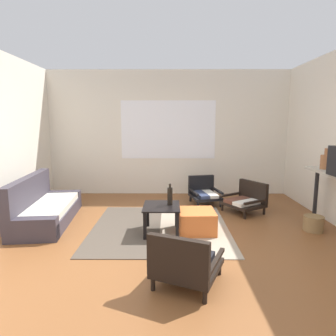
{
  "coord_description": "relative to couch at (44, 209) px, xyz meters",
  "views": [
    {
      "loc": [
        0.03,
        -3.39,
        1.58
      ],
      "look_at": [
        0.01,
        0.96,
        0.9
      ],
      "focal_mm": 31.07,
      "sensor_mm": 36.0,
      "label": 1
    }
  ],
  "objects": [
    {
      "name": "ground_plane",
      "position": [
        1.98,
        -1.08,
        -0.22
      ],
      "size": [
        7.8,
        7.8,
        0.0
      ],
      "primitive_type": "plane",
      "color": "brown"
    },
    {
      "name": "armchair_striped_foreground",
      "position": [
        2.16,
        -1.84,
        0.02
      ],
      "size": [
        0.79,
        0.8,
        0.57
      ],
      "color": "black",
      "rests_on": "ground"
    },
    {
      "name": "ottoman_orange",
      "position": [
        2.4,
        -0.41,
        -0.06
      ],
      "size": [
        0.53,
        0.53,
        0.32
      ],
      "primitive_type": "cube",
      "rotation": [
        0.0,
        0.0,
        0.03
      ],
      "color": "#D1662D",
      "rests_on": "ground"
    },
    {
      "name": "armchair_by_window",
      "position": [
        2.69,
        1.14,
        0.0
      ],
      "size": [
        0.64,
        0.69,
        0.52
      ],
      "color": "black",
      "rests_on": "ground"
    },
    {
      "name": "far_wall_with_window",
      "position": [
        1.98,
        1.98,
        1.13
      ],
      "size": [
        5.6,
        0.13,
        2.7
      ],
      "color": "silver",
      "rests_on": "ground"
    },
    {
      "name": "armchair_corner",
      "position": [
        3.37,
        0.57,
        0.01
      ],
      "size": [
        0.81,
        0.83,
        0.54
      ],
      "color": "black",
      "rests_on": "ground"
    },
    {
      "name": "area_rug",
      "position": [
        1.87,
        -0.24,
        -0.22
      ],
      "size": [
        2.04,
        2.1,
        0.01
      ],
      "color": "#4C4238",
      "rests_on": "ground"
    },
    {
      "name": "couch",
      "position": [
        0.0,
        0.0,
        0.0
      ],
      "size": [
        0.88,
        1.79,
        0.75
      ],
      "color": "#38333D",
      "rests_on": "ground"
    },
    {
      "name": "coffee_table",
      "position": [
        1.89,
        -0.45,
        0.1
      ],
      "size": [
        0.52,
        0.59,
        0.41
      ],
      "color": "black",
      "rests_on": "ground"
    },
    {
      "name": "clay_vase",
      "position": [
        4.35,
        -0.17,
        0.79
      ],
      "size": [
        0.18,
        0.18,
        0.31
      ],
      "color": "#935B38",
      "rests_on": "console_shelf"
    },
    {
      "name": "wicker_basket",
      "position": [
        4.13,
        -0.36,
        -0.11
      ],
      "size": [
        0.28,
        0.28,
        0.22
      ],
      "primitive_type": "cylinder",
      "color": "olive",
      "rests_on": "ground"
    },
    {
      "name": "glass_bottle",
      "position": [
        2.01,
        -0.41,
        0.32
      ],
      "size": [
        0.08,
        0.08,
        0.31
      ],
      "color": "black",
      "rests_on": "coffee_table"
    }
  ]
}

